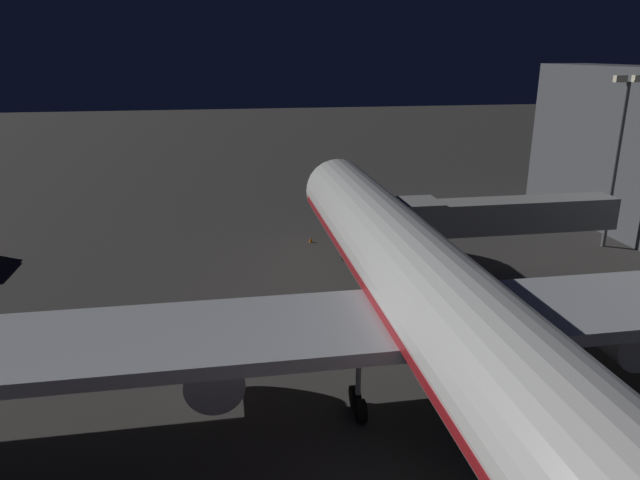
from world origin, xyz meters
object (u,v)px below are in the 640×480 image
object	(u,v)px
apron_floodlight_mast	(618,149)
traffic_cone_nose_port	(354,237)
traffic_cone_nose_starboard	(311,240)
jet_bridge	(488,217)
airliner_at_gate	(436,307)

from	to	relation	value
apron_floodlight_mast	traffic_cone_nose_port	distance (m)	25.72
apron_floodlight_mast	traffic_cone_nose_port	size ratio (longest dim) A/B	29.00
apron_floodlight_mast	traffic_cone_nose_starboard	distance (m)	29.76
apron_floodlight_mast	traffic_cone_nose_starboard	xyz separation A→B (m)	(27.70, -5.97, -9.10)
jet_bridge	apron_floodlight_mast	size ratio (longest dim) A/B	1.13
jet_bridge	traffic_cone_nose_starboard	distance (m)	18.44
jet_bridge	apron_floodlight_mast	world-z (taller)	apron_floodlight_mast
airliner_at_gate	apron_floodlight_mast	xyz separation A→B (m)	(-25.50, -21.91, 3.89)
traffic_cone_nose_starboard	airliner_at_gate	bearing A→B (deg)	94.51
jet_bridge	traffic_cone_nose_starboard	xyz separation A→B (m)	(12.13, -12.82, -5.35)
jet_bridge	traffic_cone_nose_starboard	size ratio (longest dim) A/B	32.70
apron_floodlight_mast	traffic_cone_nose_port	world-z (taller)	apron_floodlight_mast
airliner_at_gate	jet_bridge	world-z (taller)	airliner_at_gate
airliner_at_gate	apron_floodlight_mast	world-z (taller)	airliner_at_gate
airliner_at_gate	traffic_cone_nose_port	world-z (taller)	airliner_at_gate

